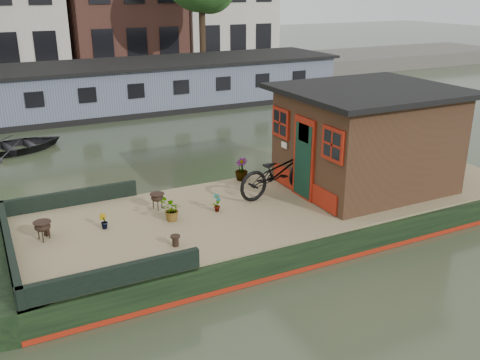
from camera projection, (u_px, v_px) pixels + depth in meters
name	position (u px, v px, depth m)	size (l,w,h in m)	color
ground	(286.00, 226.00, 12.51)	(120.00, 120.00, 0.00)	#26311F
houseboat_hull	(235.00, 226.00, 11.86)	(14.01, 4.02, 0.60)	black
houseboat_deck	(287.00, 201.00, 12.30)	(11.80, 3.80, 0.05)	#827550
bow_bulwark	(58.00, 237.00, 10.09)	(3.00, 4.00, 0.35)	black
cabin	(366.00, 137.00, 12.80)	(4.00, 3.50, 2.42)	black
bicycle	(278.00, 172.00, 12.45)	(0.75, 2.14, 1.12)	black
potted_plant_a	(217.00, 202.00, 11.60)	(0.23, 0.15, 0.43)	brown
potted_plant_b	(103.00, 221.00, 10.81)	(0.17, 0.14, 0.32)	maroon
potted_plant_c	(171.00, 210.00, 11.13)	(0.45, 0.39, 0.50)	brown
potted_plant_d	(241.00, 169.00, 13.49)	(0.32, 0.32, 0.58)	#9A402A
brazier_front	(43.00, 231.00, 10.30)	(0.36, 0.36, 0.39)	black
brazier_rear	(157.00, 201.00, 11.74)	(0.34, 0.34, 0.37)	black
bollard_port	(47.00, 231.00, 10.53)	(0.18, 0.18, 0.20)	black
bollard_stbd	(175.00, 241.00, 10.10)	(0.19, 0.19, 0.21)	black
dinghy	(15.00, 142.00, 18.05)	(2.24, 3.14, 0.65)	black
far_houseboat	(124.00, 89.00, 23.93)	(20.40, 4.40, 2.11)	slate
quay	(93.00, 79.00, 29.56)	(60.00, 6.00, 0.90)	#47443F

